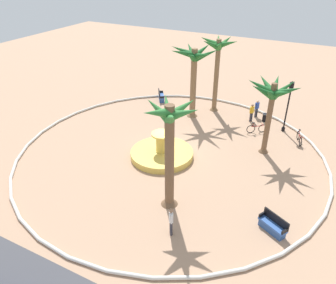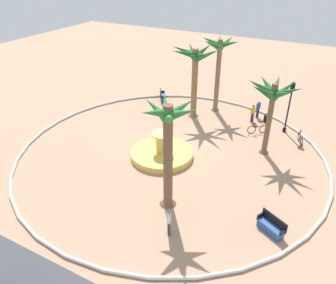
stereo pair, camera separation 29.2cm
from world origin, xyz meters
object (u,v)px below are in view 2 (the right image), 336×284
Objects in this scene: person_cyclist_helmet at (253,112)px; person_pedestrian_stroll at (169,220)px; palm_tree_near_fountain at (168,137)px; bicycle_by_lamppost at (300,139)px; bench_west at (163,97)px; palm_tree_by_curb at (273,97)px; palm_tree_mid_plaza at (219,56)px; bench_east at (271,227)px; palm_tree_far_side at (195,65)px; bicycle_red_frame at (257,129)px; person_cyclist_photo at (258,108)px; fountain at (162,153)px; lamppost at (290,103)px; trash_bin at (266,118)px.

person_pedestrian_stroll is at bearing 89.25° from person_cyclist_helmet.
bicycle_by_lamppost is (-5.63, -11.00, -4.11)m from palm_tree_near_fountain.
bench_west is (7.85, -13.60, -4.14)m from palm_tree_near_fountain.
palm_tree_by_curb is 5.24m from bicycle_by_lamppost.
palm_tree_mid_plaza is 4.21× the size of person_cyclist_helmet.
palm_tree_by_curb reaches higher than bench_east.
person_cyclist_helmet is 0.95× the size of person_pedestrian_stroll.
palm_tree_far_side is 15.20m from bench_east.
bicycle_red_frame is 3.10m from person_cyclist_photo.
fountain is at bearing 96.47° from palm_tree_far_side.
lamppost is 2.95m from bicycle_by_lamppost.
bicycle_by_lamppost is at bearing 169.08° from bench_west.
bench_west reaches higher than trash_bin.
lamppost reaches higher than bicycle_by_lamppost.
fountain is 0.71× the size of palm_tree_far_side.
bicycle_red_frame is 2.16m from person_cyclist_helmet.
person_cyclist_helmet is at bearing -70.31° from bench_east.
person_cyclist_helmet is at bearing -24.74° from bicycle_by_lamppost.
palm_tree_by_curb is at bearing -147.62° from fountain.
person_cyclist_photo is 16.15m from person_pedestrian_stroll.
palm_tree_far_side is (1.30, 2.15, -0.39)m from palm_tree_mid_plaza.
bench_east is 0.38× the size of lamppost.
bicycle_by_lamppost is at bearing -117.10° from palm_tree_near_fountain.
bench_west is 1.00× the size of person_cyclist_photo.
bicycle_red_frame is (-5.14, -6.75, 0.09)m from fountain.
palm_tree_near_fountain is 16.24m from bench_west.
lamppost is (-4.20, -12.46, -1.97)m from palm_tree_near_fountain.
bench_east is at bearing 107.55° from person_cyclist_photo.
person_pedestrian_stroll is (2.36, 10.46, -3.43)m from palm_tree_by_curb.
person_cyclist_photo is (4.28, -13.53, 0.56)m from bench_east.
bicycle_by_lamppost is at bearing 160.83° from palm_tree_mid_plaza.
bicycle_red_frame is 0.89× the size of person_cyclist_photo.
palm_tree_mid_plaza is 9.27× the size of trash_bin.
palm_tree_far_side is at bearing -70.70° from person_pedestrian_stroll.
palm_tree_near_fountain is at bearing -61.20° from person_pedestrian_stroll.
person_pedestrian_stroll is at bearing 118.80° from palm_tree_near_fountain.
lamppost is (-12.05, 1.15, 2.17)m from bench_west.
palm_tree_far_side is at bearing -3.84° from bicycle_by_lamppost.
trash_bin is (-4.78, 0.26, -4.67)m from palm_tree_mid_plaza.
palm_tree_by_curb is 3.39× the size of bench_east.
bench_east is 18.90m from bench_west.
bench_east reaches higher than bicycle_red_frame.
trash_bin is 0.45× the size of person_cyclist_photo.
bench_west is 10.27m from trash_bin.
trash_bin is at bearing 176.91° from palm_tree_mid_plaza.
palm_tree_far_side is 4.36× the size of bicycle_red_frame.
bicycle_red_frame is 0.87× the size of bicycle_by_lamppost.
palm_tree_near_fountain is 0.97× the size of palm_tree_mid_plaza.
palm_tree_by_curb is 3.43× the size of bench_west.
bicycle_by_lamppost is (-3.21, 2.52, -0.00)m from trash_bin.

